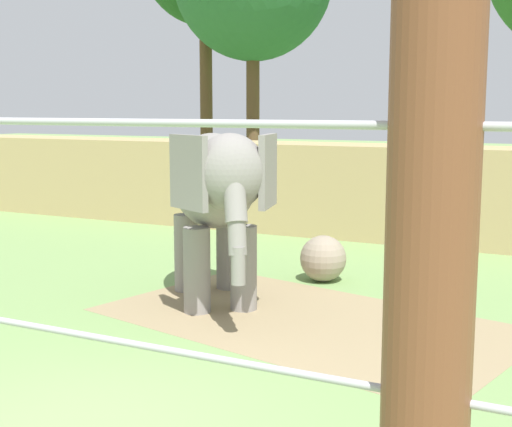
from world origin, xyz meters
The scene contains 4 objects.
dirt_patch centered at (0.65, 4.42, 0.00)m, with size 6.00×3.46×0.01m, color #937F5B.
embankment_wall centered at (0.00, 11.54, 1.11)m, with size 36.00×1.80×2.21m, color tan.
elephant centered at (-0.97, 4.61, 1.82)m, with size 2.92×3.24×2.75m.
enrichment_ball centered at (-0.01, 6.78, 0.42)m, with size 0.83×0.83×0.83m, color gray.
Camera 1 is at (4.51, -4.99, 3.10)m, focal length 50.19 mm.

